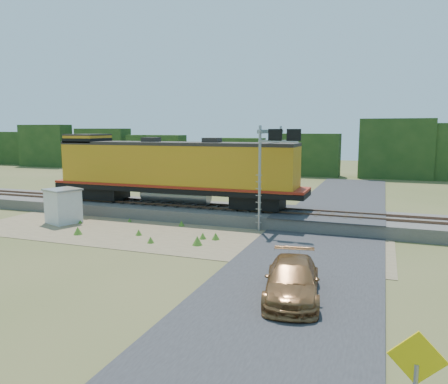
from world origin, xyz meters
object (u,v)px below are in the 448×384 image
at_px(locomotive, 172,169).
at_px(car, 292,280).
at_px(signal_gantry, 274,150).
at_px(shed, 63,206).

xyz_separation_m(locomotive, car, (11.55, -12.91, -2.72)).
height_order(signal_gantry, car, signal_gantry).
relative_size(shed, signal_gantry, 0.39).
height_order(locomotive, signal_gantry, signal_gantry).
bearing_deg(signal_gantry, shed, -161.96).
distance_m(locomotive, shed, 7.89).
height_order(shed, car, shed).
distance_m(locomotive, signal_gantry, 7.95).
bearing_deg(signal_gantry, car, -72.87).
distance_m(shed, signal_gantry, 14.62).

